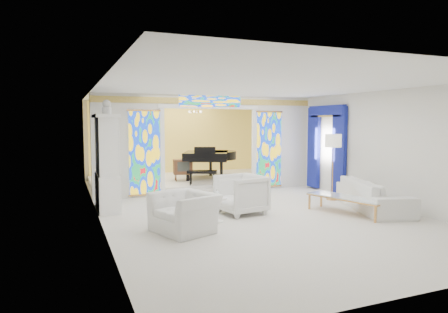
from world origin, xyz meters
name	(u,v)px	position (x,y,z in m)	size (l,w,h in m)	color
floor	(235,204)	(0.00, 0.00, 0.00)	(12.00, 12.00, 0.00)	silver
ceiling	(235,91)	(0.00, 0.00, 3.00)	(7.00, 12.00, 0.02)	white
wall_back	(176,139)	(0.00, 6.00, 1.50)	(7.00, 0.02, 3.00)	silver
wall_front	(427,178)	(0.00, -6.00, 1.50)	(7.00, 0.02, 3.00)	silver
wall_left	(96,152)	(-3.50, 0.00, 1.50)	(0.02, 12.00, 3.00)	silver
wall_right	(343,145)	(3.50, 0.00, 1.50)	(0.02, 12.00, 3.00)	silver
partition_wall	(209,139)	(0.00, 2.00, 1.65)	(7.00, 0.22, 3.00)	silver
stained_glass_left	(145,153)	(-2.03, 1.89, 1.30)	(0.90, 0.04, 2.40)	gold
stained_glass_right	(269,149)	(2.03, 1.89, 1.30)	(0.90, 0.04, 2.40)	gold
stained_glass_transom	(210,101)	(0.00, 1.89, 2.82)	(2.00, 0.04, 0.34)	gold
alcove_platform	(190,180)	(0.00, 4.10, 0.09)	(6.80, 3.80, 0.18)	silver
gold_curtain_back	(176,139)	(0.00, 5.88, 1.50)	(6.70, 0.10, 2.90)	#EBC551
chandelier	(195,112)	(0.20, 4.00, 2.55)	(0.48, 0.48, 0.30)	#CC8E47
blue_drapes	(326,142)	(3.40, 0.70, 1.58)	(0.14, 1.85, 2.65)	navy
china_cabinet	(107,163)	(-3.22, 0.60, 1.17)	(0.56, 1.46, 2.72)	white
armchair_left	(185,212)	(-2.00, -2.06, 0.39)	(1.20, 1.04, 0.78)	white
armchair_right	(241,194)	(-0.30, -1.04, 0.47)	(1.00, 1.03, 0.94)	white
sofa	(373,195)	(2.95, -1.90, 0.37)	(2.55, 1.00, 0.74)	white
side_table	(217,206)	(-1.12, -1.58, 0.35)	(0.58, 0.58, 0.54)	white
vase	(217,194)	(-1.12, -1.58, 0.63)	(0.17, 0.17, 0.18)	silver
coffee_table	(346,198)	(2.00, -2.03, 0.39)	(1.15, 1.99, 0.42)	silver
floor_lamp	(333,144)	(2.80, -0.45, 1.58)	(0.59, 0.59, 1.85)	#CC8E47
grand_piano	(210,156)	(0.70, 3.83, 0.96)	(2.59, 3.00, 1.16)	black
tv_console	(183,167)	(-0.43, 3.52, 0.65)	(0.68, 0.52, 0.73)	brown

